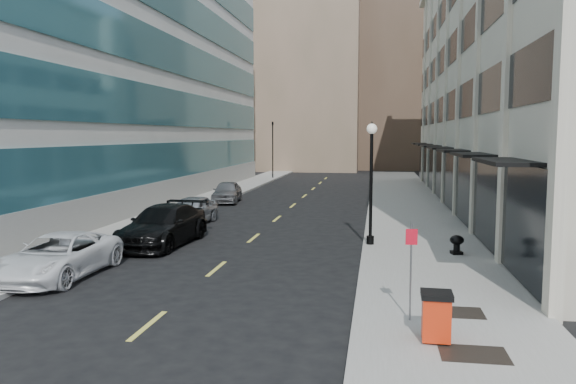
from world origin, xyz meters
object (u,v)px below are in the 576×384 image
(car_black_pickup, at_px, (163,225))
(urn_planter, at_px, (457,243))
(traffic_signal, at_px, (273,125))
(car_silver_sedan, at_px, (191,210))
(car_white_van, at_px, (58,256))
(car_grey_sedan, at_px, (227,192))
(trash_bin, at_px, (436,315))
(sign_post, at_px, (411,258))
(lamppost, at_px, (371,172))

(car_black_pickup, height_order, urn_planter, car_black_pickup)
(car_black_pickup, bearing_deg, traffic_signal, 96.83)
(car_black_pickup, bearing_deg, car_silver_sedan, 99.89)
(car_white_van, height_order, urn_planter, car_white_van)
(traffic_signal, distance_m, car_black_pickup, 36.55)
(urn_planter, bearing_deg, traffic_signal, 110.94)
(car_grey_sedan, xyz_separation_m, urn_planter, (13.40, -15.84, -0.15))
(trash_bin, xyz_separation_m, sign_post, (-0.49, 1.36, 0.97))
(car_white_van, xyz_separation_m, urn_planter, (13.40, 5.16, -0.12))
(traffic_signal, relative_size, car_silver_sedan, 1.58)
(traffic_signal, distance_m, urn_planter, 39.78)
(traffic_signal, distance_m, trash_bin, 48.25)
(car_silver_sedan, height_order, lamppost, lamppost)
(car_grey_sedan, xyz_separation_m, lamppost, (10.10, -14.38, 2.42))
(urn_planter, bearing_deg, car_silver_sedan, 154.19)
(lamppost, bearing_deg, car_silver_sedan, 153.48)
(traffic_signal, height_order, car_white_van, traffic_signal)
(car_white_van, height_order, car_grey_sedan, car_grey_sedan)
(trash_bin, distance_m, urn_planter, 9.68)
(car_silver_sedan, relative_size, car_grey_sedan, 1.01)
(traffic_signal, distance_m, lamppost, 37.08)
(traffic_signal, bearing_deg, sign_post, -75.19)
(car_black_pickup, distance_m, trash_bin, 14.55)
(traffic_signal, relative_size, car_black_pickup, 1.20)
(traffic_signal, distance_m, sign_post, 46.73)
(traffic_signal, height_order, sign_post, traffic_signal)
(car_silver_sedan, distance_m, urn_planter, 14.09)
(car_black_pickup, distance_m, car_silver_sedan, 5.49)
(car_grey_sedan, bearing_deg, car_silver_sedan, -92.53)
(car_white_van, xyz_separation_m, trash_bin, (11.69, -4.37, 0.03))
(car_grey_sedan, height_order, urn_planter, car_grey_sedan)
(urn_planter, bearing_deg, car_white_van, -158.93)
(sign_post, bearing_deg, lamppost, 93.27)
(car_silver_sedan, relative_size, trash_bin, 3.97)
(traffic_signal, bearing_deg, car_black_pickup, -86.81)
(car_white_van, height_order, car_black_pickup, car_black_pickup)
(car_grey_sedan, bearing_deg, trash_bin, -72.03)
(traffic_signal, relative_size, urn_planter, 9.54)
(car_grey_sedan, bearing_deg, car_white_van, -96.76)
(car_white_van, relative_size, car_black_pickup, 0.89)
(trash_bin, xyz_separation_m, lamppost, (-1.59, 10.98, 2.41))
(sign_post, bearing_deg, car_white_van, 161.71)
(car_black_pickup, relative_size, sign_post, 2.38)
(car_grey_sedan, xyz_separation_m, trash_bin, (11.69, -25.37, 0.00))
(car_silver_sedan, bearing_deg, traffic_signal, 94.95)
(car_black_pickup, height_order, trash_bin, car_black_pickup)
(car_grey_sedan, height_order, trash_bin, car_grey_sedan)
(car_white_van, height_order, sign_post, sign_post)
(car_white_van, distance_m, car_grey_sedan, 21.00)
(traffic_signal, relative_size, car_white_van, 1.35)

